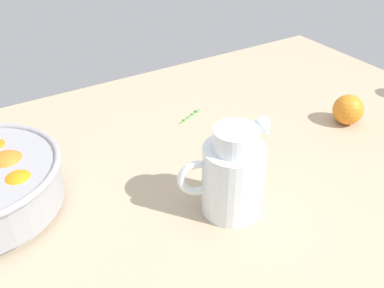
# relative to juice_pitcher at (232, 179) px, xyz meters

# --- Properties ---
(ground_plane) EXTENTS (1.43, 0.85, 0.03)m
(ground_plane) POSITION_rel_juice_pitcher_xyz_m (-0.03, 0.13, -0.08)
(ground_plane) COLOR tan
(juice_pitcher) EXTENTS (0.15, 0.10, 0.16)m
(juice_pitcher) POSITION_rel_juice_pitcher_xyz_m (0.00, 0.00, 0.00)
(juice_pitcher) COLOR white
(juice_pitcher) RESTS_ON ground_plane
(loose_orange_0) EXTENTS (0.07, 0.07, 0.07)m
(loose_orange_0) POSITION_rel_juice_pitcher_xyz_m (0.38, 0.09, -0.03)
(loose_orange_0) COLOR orange
(loose_orange_0) RESTS_ON ground_plane
(herb_sprig_1) EXTENTS (0.08, 0.03, 0.01)m
(herb_sprig_1) POSITION_rel_juice_pitcher_xyz_m (0.11, 0.30, -0.06)
(herb_sprig_1) COLOR #388533
(herb_sprig_1) RESTS_ON ground_plane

